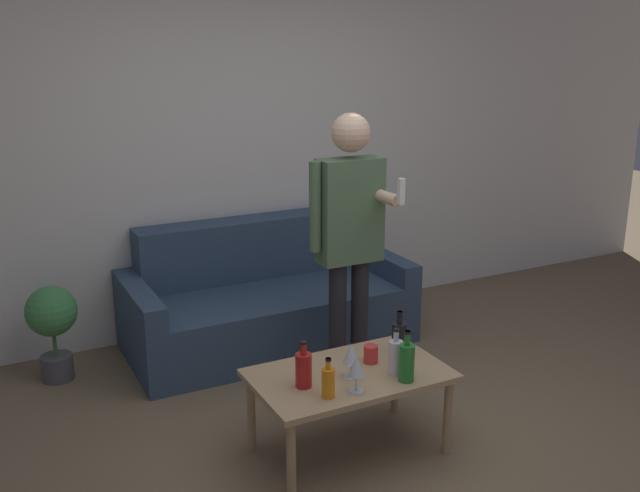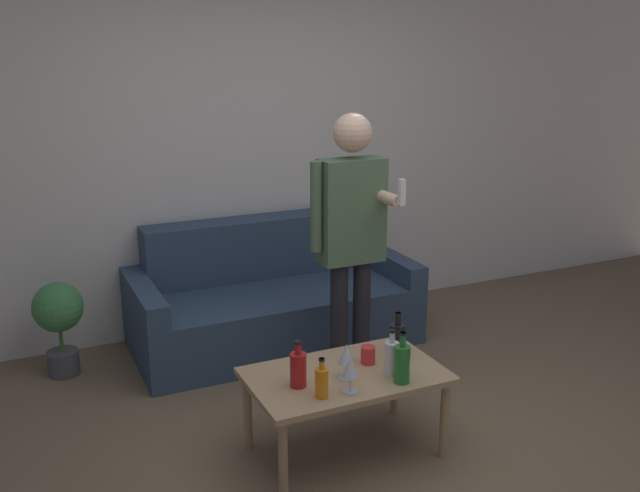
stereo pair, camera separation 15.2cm
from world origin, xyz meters
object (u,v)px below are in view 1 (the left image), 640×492
couch (265,301)px  person_standing_front (349,229)px  bottle_orange (396,356)px  coffee_table (349,382)px

couch → person_standing_front: (0.17, -0.86, 0.69)m
couch → bottle_orange: (0.02, -1.59, 0.24)m
coffee_table → bottle_orange: 0.27m
couch → coffee_table: 1.49m
couch → person_standing_front: bearing=-78.9°
bottle_orange → person_standing_front: 0.88m
coffee_table → person_standing_front: (0.34, 0.63, 0.59)m
couch → coffee_table: size_ratio=1.96×
couch → person_standing_front: size_ratio=1.15×
couch → bottle_orange: 1.61m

